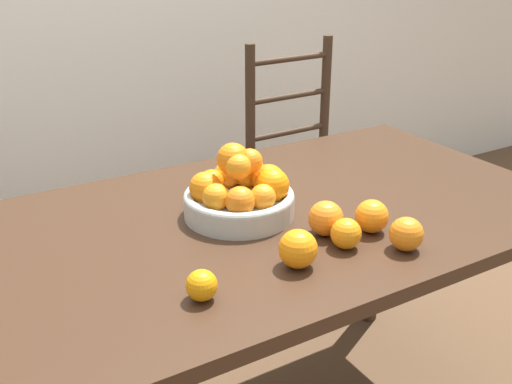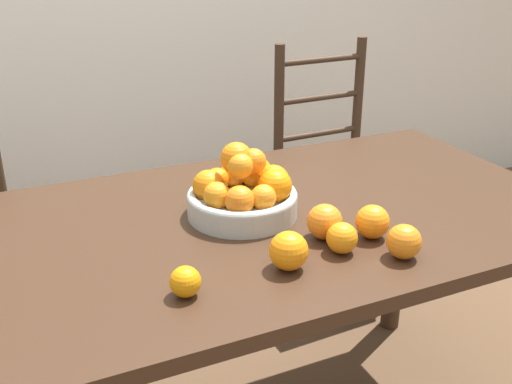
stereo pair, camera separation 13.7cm
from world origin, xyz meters
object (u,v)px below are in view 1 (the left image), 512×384
object	(u,v)px
orange_loose_2	(372,216)
orange_loose_4	(406,234)
orange_loose_1	(346,234)
orange_loose_5	(326,218)
fruit_bowl	(240,192)
orange_loose_3	(298,249)
chair_right	(307,175)
orange_loose_0	(202,285)

from	to	relation	value
orange_loose_2	orange_loose_4	bearing A→B (deg)	-86.01
orange_loose_1	orange_loose_5	distance (m)	0.07
orange_loose_4	orange_loose_2	bearing A→B (deg)	93.99
fruit_bowl	orange_loose_5	distance (m)	0.22
orange_loose_2	orange_loose_5	distance (m)	0.11
orange_loose_5	orange_loose_1	bearing A→B (deg)	-89.98
orange_loose_3	orange_loose_5	distance (m)	0.16
orange_loose_4	orange_loose_3	bearing A→B (deg)	166.19
orange_loose_4	chair_right	size ratio (longest dim) A/B	0.07
orange_loose_0	orange_loose_1	distance (m)	0.36
orange_loose_1	orange_loose_2	xyz separation A→B (m)	(0.10, 0.03, 0.00)
orange_loose_3	orange_loose_5	size ratio (longest dim) A/B	1.01
orange_loose_1	orange_loose_3	distance (m)	0.14
orange_loose_2	chair_right	size ratio (longest dim) A/B	0.08
fruit_bowl	orange_loose_3	world-z (taller)	fruit_bowl
orange_loose_0	orange_loose_5	world-z (taller)	orange_loose_5
orange_loose_2	orange_loose_1	bearing A→B (deg)	-162.57
fruit_bowl	orange_loose_4	distance (m)	0.41
orange_loose_4	chair_right	xyz separation A→B (m)	(0.48, 1.04, -0.32)
orange_loose_0	chair_right	size ratio (longest dim) A/B	0.06
chair_right	orange_loose_4	bearing A→B (deg)	-116.95
orange_loose_2	chair_right	xyz separation A→B (m)	(0.49, 0.93, -0.32)
fruit_bowl	orange_loose_5	world-z (taller)	fruit_bowl
orange_loose_0	orange_loose_2	xyz separation A→B (m)	(0.46, 0.05, 0.01)
orange_loose_0	orange_loose_4	size ratio (longest dim) A/B	0.81
orange_loose_5	chair_right	world-z (taller)	chair_right
orange_loose_4	orange_loose_5	distance (m)	0.18
fruit_bowl	orange_loose_5	size ratio (longest dim) A/B	3.33
orange_loose_1	orange_loose_5	xyz separation A→B (m)	(-0.00, 0.07, 0.01)
orange_loose_0	orange_loose_5	bearing A→B (deg)	14.94
orange_loose_0	orange_loose_1	bearing A→B (deg)	3.60
orange_loose_3	chair_right	world-z (taller)	chair_right
orange_loose_5	chair_right	distance (m)	1.11
orange_loose_0	orange_loose_4	world-z (taller)	orange_loose_4
orange_loose_1	orange_loose_0	bearing A→B (deg)	-176.40
orange_loose_3	chair_right	size ratio (longest dim) A/B	0.08
fruit_bowl	chair_right	size ratio (longest dim) A/B	0.27
orange_loose_3	orange_loose_4	xyz separation A→B (m)	(0.24, -0.06, -0.00)
orange_loose_2	orange_loose_5	world-z (taller)	orange_loose_5
orange_loose_3	orange_loose_5	bearing A→B (deg)	32.61
chair_right	orange_loose_3	bearing A→B (deg)	-128.64
fruit_bowl	orange_loose_4	world-z (taller)	fruit_bowl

